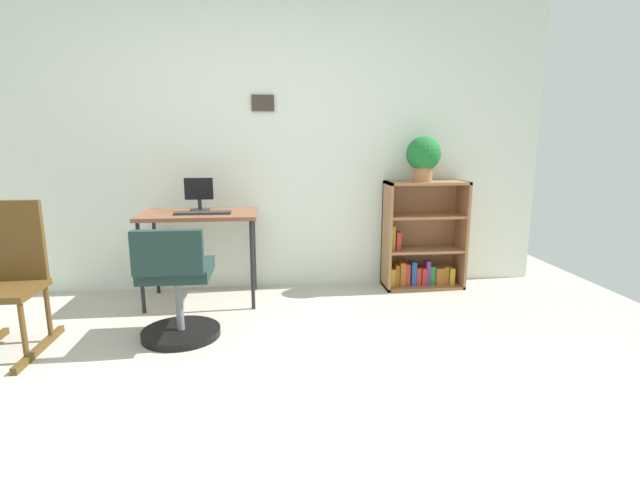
% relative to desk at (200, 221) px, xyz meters
% --- Properties ---
extents(ground_plane, '(6.24, 6.24, 0.00)m').
position_rel_desk_xyz_m(ground_plane, '(0.42, -1.74, -0.67)').
color(ground_plane, '#AFAA9C').
extents(wall_back, '(5.20, 0.12, 2.50)m').
position_rel_desk_xyz_m(wall_back, '(0.42, 0.41, 0.58)').
color(wall_back, silver).
rests_on(wall_back, ground_plane).
extents(desk, '(0.91, 0.57, 0.74)m').
position_rel_desk_xyz_m(desk, '(0.00, 0.00, 0.00)').
color(desk, brown).
rests_on(desk, ground_plane).
extents(monitor, '(0.23, 0.16, 0.27)m').
position_rel_desk_xyz_m(monitor, '(-0.01, 0.10, 0.20)').
color(monitor, '#262628').
rests_on(monitor, desk).
extents(keyboard, '(0.43, 0.12, 0.02)m').
position_rel_desk_xyz_m(keyboard, '(0.04, -0.09, 0.08)').
color(keyboard, '#2C2B2C').
rests_on(keyboard, desk).
extents(office_chair, '(0.52, 0.55, 0.78)m').
position_rel_desk_xyz_m(office_chair, '(-0.05, -0.78, -0.33)').
color(office_chair, black).
rests_on(office_chair, ground_plane).
extents(rocking_chair, '(0.42, 0.64, 0.93)m').
position_rel_desk_xyz_m(rocking_chair, '(-1.07, -0.79, -0.20)').
color(rocking_chair, '#553A18').
rests_on(rocking_chair, ground_plane).
extents(bookshelf_low, '(0.70, 0.30, 0.95)m').
position_rel_desk_xyz_m(bookshelf_low, '(1.91, 0.22, -0.26)').
color(bookshelf_low, '#986640').
rests_on(bookshelf_low, ground_plane).
extents(potted_plant_on_shelf, '(0.29, 0.29, 0.38)m').
position_rel_desk_xyz_m(potted_plant_on_shelf, '(1.88, 0.16, 0.50)').
color(potted_plant_on_shelf, '#9E6642').
rests_on(potted_plant_on_shelf, bookshelf_low).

